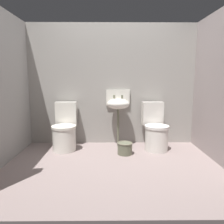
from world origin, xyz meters
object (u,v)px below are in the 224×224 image
(toilet_left, at_px, (65,130))
(toilet_right, at_px, (155,130))
(sink, at_px, (118,103))
(bucket, at_px, (125,148))

(toilet_left, distance_m, toilet_right, 1.53)
(sink, height_order, bucket, sink)
(bucket, bearing_deg, toilet_right, 27.74)
(toilet_left, xyz_separation_m, toilet_right, (1.53, 0.00, 0.00))
(toilet_right, bearing_deg, sink, -20.97)
(sink, relative_size, bucket, 4.00)
(toilet_left, bearing_deg, sink, -170.37)
(toilet_left, relative_size, bucket, 3.15)
(toilet_left, relative_size, toilet_right, 1.00)
(toilet_left, height_order, toilet_right, same)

